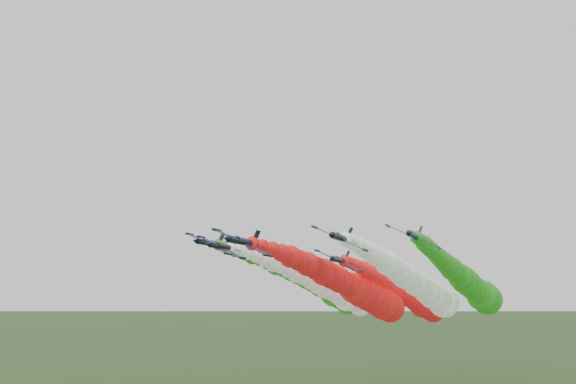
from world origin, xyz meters
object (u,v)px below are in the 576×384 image
at_px(jet_outer_left, 321,286).
at_px(jet_lead, 359,291).
at_px(jet_outer_right, 470,285).
at_px(jet_inner_left, 330,288).
at_px(jet_trail, 410,297).
at_px(jet_inner_right, 419,286).

bearing_deg(jet_outer_left, jet_lead, -51.38).
height_order(jet_outer_left, jet_outer_right, jet_outer_right).
xyz_separation_m(jet_inner_left, jet_trail, (18.24, 14.41, -2.22)).
xyz_separation_m(jet_lead, jet_trail, (6.77, 28.10, -1.28)).
height_order(jet_outer_right, jet_trail, jet_outer_right).
xyz_separation_m(jet_outer_left, jet_outer_right, (38.60, 2.54, 0.15)).
xyz_separation_m(jet_inner_left, jet_inner_right, (23.31, -2.15, 0.42)).
bearing_deg(jet_inner_left, jet_outer_right, 14.36).
bearing_deg(jet_trail, jet_outer_right, -19.55).
xyz_separation_m(jet_lead, jet_inner_right, (11.84, 11.54, 1.35)).
bearing_deg(jet_inner_right, jet_trail, 107.03).
height_order(jet_lead, jet_outer_right, jet_outer_right).
height_order(jet_lead, jet_inner_left, jet_inner_left).
relative_size(jet_inner_right, jet_outer_left, 1.00).
bearing_deg(jet_outer_right, jet_inner_right, -134.90).
bearing_deg(jet_trail, jet_lead, -103.54).
height_order(jet_outer_left, jet_trail, jet_outer_left).
distance_m(jet_inner_left, jet_outer_right, 35.28).
relative_size(jet_lead, jet_inner_right, 1.00).
distance_m(jet_lead, jet_inner_left, 17.89).
bearing_deg(jet_trail, jet_inner_right, -72.97).
relative_size(jet_inner_left, jet_inner_right, 0.99).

